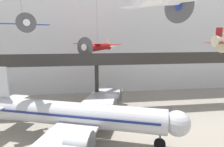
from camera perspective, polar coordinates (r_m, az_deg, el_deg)
The scene contains 5 objects.
hangar_back_wall at distance 45.76m, azimuth -5.51°, elevation 11.86°, with size 140.00×3.00×27.52m.
mezzanine_walkway at distance 34.46m, azimuth -4.34°, elevation 3.22°, with size 110.00×3.20×9.94m.
airliner_silver_main at distance 25.13m, azimuth -10.25°, elevation -11.56°, with size 25.60×29.97×8.84m.
suspended_plane_blue_trainer at distance 29.54m, azimuth -24.21°, elevation 13.20°, with size 6.58×5.77×8.77m.
suspended_plane_red_highwing at distance 36.48m, azimuth -4.20°, elevation 7.59°, with size 8.18×7.90×12.45m.
Camera 1 is at (-2.42, -13.72, 12.59)m, focal length 32.00 mm.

